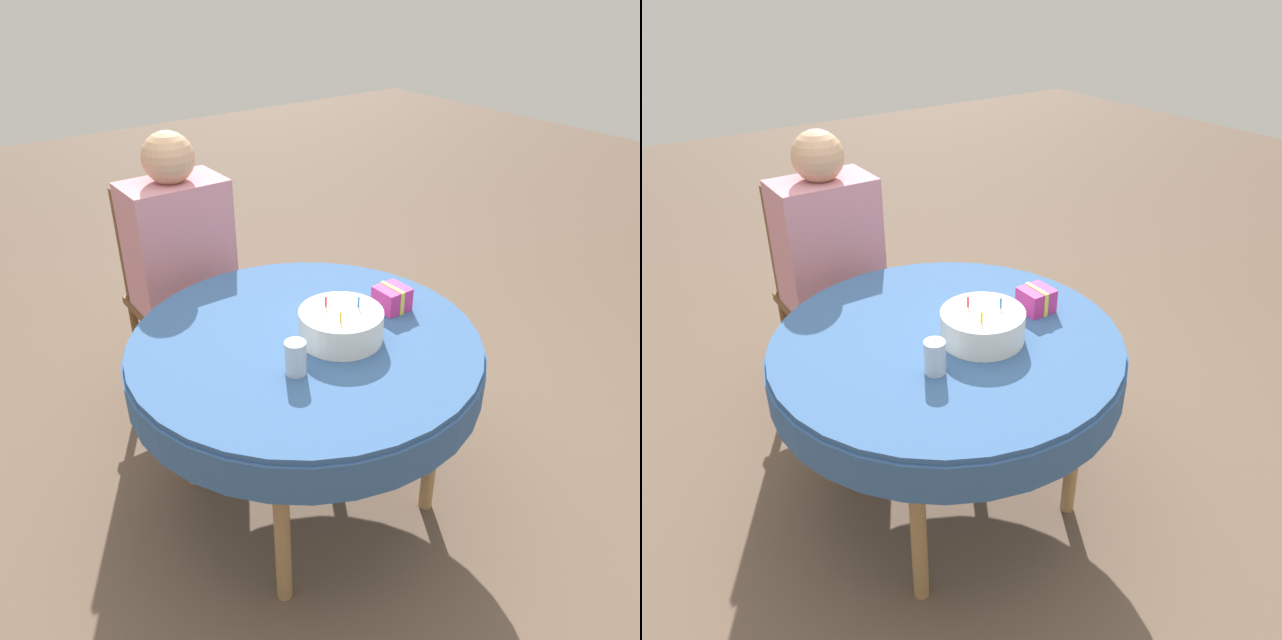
{
  "view_description": "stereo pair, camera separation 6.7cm",
  "coord_description": "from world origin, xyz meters",
  "views": [
    {
      "loc": [
        -1.0,
        -1.42,
        1.8
      ],
      "look_at": [
        0.05,
        -0.02,
        0.77
      ],
      "focal_mm": 35.0,
      "sensor_mm": 36.0,
      "label": 1
    },
    {
      "loc": [
        -0.95,
        -1.46,
        1.8
      ],
      "look_at": [
        0.05,
        -0.02,
        0.77
      ],
      "focal_mm": 35.0,
      "sensor_mm": 36.0,
      "label": 2
    }
  ],
  "objects": [
    {
      "name": "ground_plane",
      "position": [
        0.0,
        0.0,
        0.0
      ],
      "size": [
        12.0,
        12.0,
        0.0
      ],
      "primitive_type": "plane",
      "color": "brown"
    },
    {
      "name": "dining_table",
      "position": [
        0.0,
        0.0,
        0.62
      ],
      "size": [
        1.18,
        1.18,
        0.71
      ],
      "color": "#335689",
      "rests_on": "ground_plane"
    },
    {
      "name": "chair",
      "position": [
        -0.03,
        0.94,
        0.53
      ],
      "size": [
        0.43,
        0.43,
        0.97
      ],
      "rotation": [
        0.0,
        0.0,
        -0.01
      ],
      "color": "brown",
      "rests_on": "ground_plane"
    },
    {
      "name": "person",
      "position": [
        -0.03,
        0.84,
        0.74
      ],
      "size": [
        0.41,
        0.35,
        1.22
      ],
      "rotation": [
        0.0,
        0.0,
        -0.01
      ],
      "color": "tan",
      "rests_on": "ground_plane"
    },
    {
      "name": "birthday_cake",
      "position": [
        0.09,
        -0.08,
        0.76
      ],
      "size": [
        0.28,
        0.28,
        0.14
      ],
      "color": "white",
      "rests_on": "dining_table"
    },
    {
      "name": "drinking_glass",
      "position": [
        -0.14,
        -0.15,
        0.76
      ],
      "size": [
        0.07,
        0.07,
        0.11
      ],
      "color": "silver",
      "rests_on": "dining_table"
    },
    {
      "name": "gift_box",
      "position": [
        0.36,
        -0.03,
        0.75
      ],
      "size": [
        0.1,
        0.11,
        0.09
      ],
      "color": "#D13384",
      "rests_on": "dining_table"
    }
  ]
}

